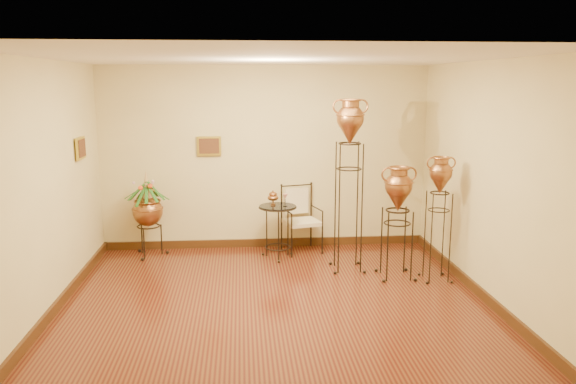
{
  "coord_description": "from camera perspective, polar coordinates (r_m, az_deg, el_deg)",
  "views": [
    {
      "loc": [
        -0.37,
        -6.05,
        2.55
      ],
      "look_at": [
        0.25,
        1.3,
        1.1
      ],
      "focal_mm": 35.0,
      "sensor_mm": 36.0,
      "label": 1
    }
  ],
  "objects": [
    {
      "name": "armchair",
      "position": [
        8.5,
        1.4,
        -2.8
      ],
      "size": [
        0.68,
        0.66,
        1.01
      ],
      "rotation": [
        0.0,
        0.0,
        0.26
      ],
      "color": "black",
      "rests_on": "ground"
    },
    {
      "name": "amphora_mid",
      "position": [
        7.48,
        15.03,
        -2.55
      ],
      "size": [
        0.41,
        0.41,
        1.65
      ],
      "rotation": [
        0.0,
        0.0,
        0.12
      ],
      "color": "black",
      "rests_on": "ground"
    },
    {
      "name": "planter_urn",
      "position": [
        8.52,
        -14.08,
        -1.55
      ],
      "size": [
        0.87,
        0.87,
        1.31
      ],
      "rotation": [
        0.0,
        0.0,
        -0.29
      ],
      "color": "black",
      "rests_on": "ground"
    },
    {
      "name": "amphora_short",
      "position": [
        7.49,
        11.04,
        -2.98
      ],
      "size": [
        0.55,
        0.55,
        1.51
      ],
      "rotation": [
        0.0,
        0.0,
        0.24
      ],
      "color": "black",
      "rests_on": "ground"
    },
    {
      "name": "room_shell",
      "position": [
        6.13,
        -1.38,
        3.45
      ],
      "size": [
        5.02,
        5.02,
        2.81
      ],
      "color": "beige",
      "rests_on": "ground"
    },
    {
      "name": "side_table",
      "position": [
        8.24,
        -1.06,
        -3.95
      ],
      "size": [
        0.71,
        0.71,
        0.99
      ],
      "rotation": [
        0.0,
        0.0,
        -0.42
      ],
      "color": "black",
      "rests_on": "ground"
    },
    {
      "name": "amphora_tall",
      "position": [
        7.6,
        6.2,
        0.87
      ],
      "size": [
        0.59,
        0.59,
        2.36
      ],
      "rotation": [
        0.0,
        0.0,
        0.34
      ],
      "color": "black",
      "rests_on": "ground"
    },
    {
      "name": "ground",
      "position": [
        6.58,
        -1.25,
        -11.69
      ],
      "size": [
        5.0,
        5.0,
        0.0
      ],
      "primitive_type": "plane",
      "color": "#582E14",
      "rests_on": "ground"
    }
  ]
}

